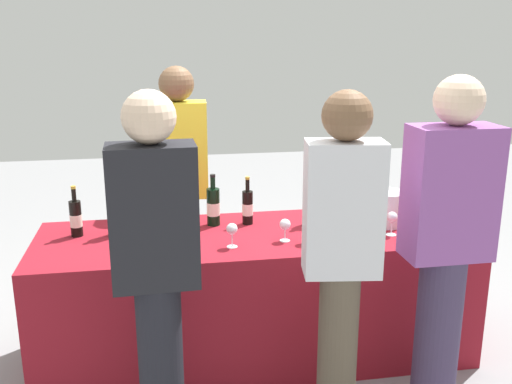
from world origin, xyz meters
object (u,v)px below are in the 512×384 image
at_px(wine_bottle_5, 314,204).
at_px(server_pouring, 180,182).
at_px(wine_bottle_6, 356,205).
at_px(guest_0, 156,264).
at_px(wine_bottle_2, 189,211).
at_px(guest_2, 446,240).
at_px(wine_bottle_1, 114,217).
at_px(wine_bottle_4, 248,207).
at_px(wine_glass_0, 126,229).
at_px(wine_glass_3, 285,225).
at_px(ice_bucket, 386,208).
at_px(wine_bottle_7, 409,199).
at_px(wine_bottle_3, 213,206).
at_px(wine_glass_1, 152,227).
at_px(wine_glass_2, 232,230).
at_px(guest_1, 341,252).
at_px(wine_glass_4, 310,226).
at_px(wine_glass_5, 392,218).
at_px(wine_bottle_0, 76,218).

bearing_deg(wine_bottle_5, server_pouring, 146.29).
height_order(wine_bottle_6, guest_0, guest_0).
bearing_deg(wine_bottle_2, guest_2, -35.94).
distance_m(wine_bottle_1, wine_bottle_6, 1.45).
xyz_separation_m(wine_bottle_4, guest_0, (-0.55, -0.93, 0.05)).
xyz_separation_m(wine_bottle_4, wine_glass_0, (-0.72, -0.24, -0.02)).
xyz_separation_m(wine_glass_3, ice_bucket, (0.67, 0.18, 0.01)).
bearing_deg(wine_bottle_7, ice_bucket, -143.57).
distance_m(wine_bottle_2, ice_bucket, 1.20).
bearing_deg(guest_2, wine_bottle_4, 132.84).
relative_size(wine_bottle_3, wine_glass_1, 2.36).
distance_m(wine_bottle_4, guest_0, 1.09).
height_order(wine_bottle_2, wine_glass_2, wine_bottle_2).
relative_size(wine_bottle_1, guest_1, 0.18).
bearing_deg(ice_bucket, wine_bottle_1, 177.37).
bearing_deg(wine_glass_4, server_pouring, 128.46).
distance_m(wine_bottle_4, wine_glass_5, 0.86).
distance_m(wine_bottle_6, wine_glass_3, 0.56).
relative_size(wine_glass_0, wine_glass_2, 0.96).
bearing_deg(server_pouring, wine_bottle_1, 56.65).
bearing_deg(wine_bottle_0, wine_bottle_5, -0.52).
relative_size(wine_bottle_2, wine_glass_4, 2.12).
bearing_deg(wine_bottle_4, guest_0, -120.66).
height_order(wine_bottle_4, wine_glass_2, wine_bottle_4).
height_order(wine_bottle_4, wine_glass_3, wine_bottle_4).
relative_size(wine_bottle_7, guest_1, 0.18).
relative_size(wine_bottle_5, guest_0, 0.19).
height_order(wine_glass_3, wine_glass_5, wine_glass_5).
bearing_deg(wine_glass_0, wine_bottle_5, 9.13).
height_order(wine_glass_1, wine_glass_5, wine_glass_5).
distance_m(wine_bottle_0, wine_glass_2, 0.92).
relative_size(wine_bottle_6, guest_2, 0.18).
bearing_deg(server_pouring, wine_glass_5, 148.69).
bearing_deg(wine_glass_3, wine_glass_5, -0.71).
xyz_separation_m(wine_bottle_3, wine_bottle_7, (1.26, -0.01, -0.01)).
xyz_separation_m(wine_bottle_0, guest_0, (0.45, -0.88, 0.05)).
height_order(wine_bottle_0, guest_2, guest_2).
bearing_deg(wine_bottle_4, server_pouring, 130.05).
relative_size(wine_bottle_4, guest_2, 0.17).
height_order(wine_bottle_5, ice_bucket, wine_bottle_5).
bearing_deg(wine_bottle_6, ice_bucket, -20.77).
height_order(server_pouring, guest_2, guest_2).
distance_m(wine_glass_3, wine_glass_5, 0.63).
bearing_deg(wine_bottle_6, wine_glass_5, -63.44).
distance_m(wine_bottle_4, wine_glass_0, 0.76).
distance_m(wine_bottle_5, server_pouring, 0.95).
relative_size(wine_glass_2, ice_bucket, 0.61).
xyz_separation_m(guest_1, guest_2, (0.54, 0.05, 0.01)).
bearing_deg(guest_1, wine_bottle_6, 74.26).
bearing_deg(wine_bottle_2, wine_bottle_0, -177.55).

